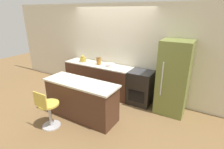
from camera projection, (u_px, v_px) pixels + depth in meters
ground_plane at (102, 97)px, 5.12m from camera, size 14.00×14.00×0.00m
wall_back at (113, 50)px, 5.19m from camera, size 8.00×0.06×2.60m
back_counter at (98, 78)px, 5.37m from camera, size 2.14×0.59×0.90m
kitchen_island at (82, 99)px, 4.07m from camera, size 1.78×0.62×0.89m
oven_range at (141, 87)px, 4.70m from camera, size 0.62×0.60×0.90m
refrigerator at (173, 78)px, 4.14m from camera, size 0.68×0.67×1.79m
stool_chair at (48, 110)px, 3.69m from camera, size 0.43×0.43×0.88m
kettle at (83, 59)px, 5.44m from camera, size 0.19×0.19×0.20m
mixing_bowl at (110, 65)px, 4.97m from camera, size 0.24×0.24×0.08m
canister_jar at (99, 61)px, 5.14m from camera, size 0.14×0.14×0.20m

